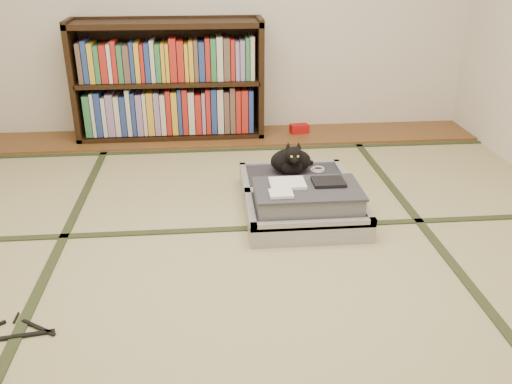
{
  "coord_description": "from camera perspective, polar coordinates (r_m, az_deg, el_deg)",
  "views": [
    {
      "loc": [
        -0.19,
        -2.28,
        1.45
      ],
      "look_at": [
        0.05,
        0.35,
        0.25
      ],
      "focal_mm": 38.0,
      "sensor_mm": 36.0,
      "label": 1
    }
  ],
  "objects": [
    {
      "name": "floor",
      "position": [
        2.71,
        -0.38,
        -7.94
      ],
      "size": [
        4.5,
        4.5,
        0.0
      ],
      "primitive_type": "plane",
      "color": "tan",
      "rests_on": "ground"
    },
    {
      "name": "wood_strip",
      "position": [
        4.52,
        -2.55,
        5.83
      ],
      "size": [
        4.0,
        0.5,
        0.02
      ],
      "primitive_type": "cube",
      "color": "brown",
      "rests_on": "ground"
    },
    {
      "name": "red_item",
      "position": [
        4.59,
        4.57,
        6.68
      ],
      "size": [
        0.16,
        0.11,
        0.07
      ],
      "primitive_type": "cube",
      "rotation": [
        0.0,
        0.0,
        0.15
      ],
      "color": "#AC0E0D",
      "rests_on": "wood_strip"
    },
    {
      "name": "tatami_borders",
      "position": [
        3.13,
        -1.15,
        -3.05
      ],
      "size": [
        4.0,
        4.5,
        0.01
      ],
      "color": "#2D381E",
      "rests_on": "ground"
    },
    {
      "name": "bookcase",
      "position": [
        4.47,
        -9.11,
        11.23
      ],
      "size": [
        1.5,
        0.34,
        0.96
      ],
      "color": "black",
      "rests_on": "wood_strip"
    },
    {
      "name": "suitcase",
      "position": [
        3.21,
        4.79,
        -0.69
      ],
      "size": [
        0.67,
        0.89,
        0.26
      ],
      "color": "#A0A0A5",
      "rests_on": "floor"
    },
    {
      "name": "cat",
      "position": [
        3.42,
        3.76,
        3.28
      ],
      "size": [
        0.3,
        0.3,
        0.24
      ],
      "color": "black",
      "rests_on": "suitcase"
    },
    {
      "name": "cable_coil",
      "position": [
        3.52,
        6.51,
        2.39
      ],
      "size": [
        0.09,
        0.09,
        0.02
      ],
      "color": "white",
      "rests_on": "suitcase"
    },
    {
      "name": "hanger",
      "position": [
        2.5,
        -24.6,
        -13.37
      ],
      "size": [
        0.39,
        0.2,
        0.01
      ],
      "color": "black",
      "rests_on": "floor"
    }
  ]
}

